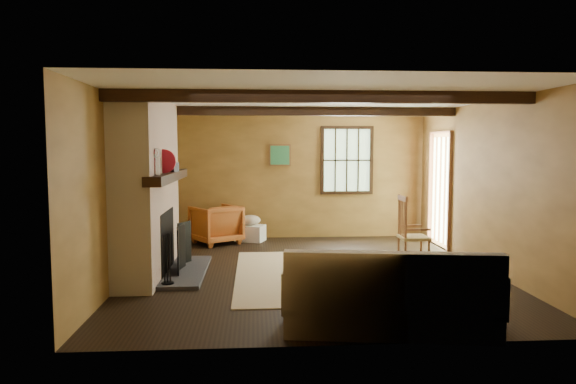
{
  "coord_description": "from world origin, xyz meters",
  "views": [
    {
      "loc": [
        -0.79,
        -7.12,
        1.75
      ],
      "look_at": [
        -0.29,
        0.4,
        1.09
      ],
      "focal_mm": 32.0,
      "sensor_mm": 36.0,
      "label": 1
    }
  ],
  "objects": [
    {
      "name": "armchair",
      "position": [
        -1.49,
        2.18,
        0.35
      ],
      "size": [
        1.06,
        1.07,
        0.71
      ],
      "primitive_type": "imported",
      "rotation": [
        0.0,
        0.0,
        -2.56
      ],
      "color": "#BF6026",
      "rests_on": "ground"
    },
    {
      "name": "basket_pillow",
      "position": [
        -0.87,
        2.4,
        0.39
      ],
      "size": [
        0.38,
        0.31,
        0.19
      ],
      "primitive_type": "ellipsoid",
      "rotation": [
        0.0,
        0.0,
        0.02
      ],
      "color": "beige",
      "rests_on": "laundry_basket"
    },
    {
      "name": "ground",
      "position": [
        0.0,
        0.0,
        0.0
      ],
      "size": [
        5.5,
        5.5,
        0.0
      ],
      "primitive_type": "plane",
      "color": "black",
      "rests_on": "ground"
    },
    {
      "name": "sofa",
      "position": [
        0.5,
        -2.35,
        0.29
      ],
      "size": [
        2.12,
        1.17,
        0.81
      ],
      "rotation": [
        0.0,
        0.0,
        -0.14
      ],
      "color": "beige",
      "rests_on": "ground"
    },
    {
      "name": "laundry_basket",
      "position": [
        -0.87,
        2.4,
        0.15
      ],
      "size": [
        0.6,
        0.53,
        0.3
      ],
      "primitive_type": "cube",
      "rotation": [
        0.0,
        0.0,
        -0.34
      ],
      "color": "white",
      "rests_on": "ground"
    },
    {
      "name": "fireplace",
      "position": [
        -2.23,
        -0.0,
        1.1
      ],
      "size": [
        1.02,
        2.3,
        2.4
      ],
      "color": "brown",
      "rests_on": "ground"
    },
    {
      "name": "firewood_pile",
      "position": [
        -1.87,
        2.53,
        0.11
      ],
      "size": [
        0.62,
        0.11,
        0.23
      ],
      "color": "brown",
      "rests_on": "ground"
    },
    {
      "name": "rug",
      "position": [
        0.2,
        -0.2,
        0.0
      ],
      "size": [
        2.5,
        3.0,
        0.01
      ],
      "primitive_type": "cube",
      "color": "#CAB187",
      "rests_on": "ground"
    },
    {
      "name": "rocking_chair",
      "position": [
        1.56,
        0.37,
        0.44
      ],
      "size": [
        0.75,
        0.43,
        1.04
      ],
      "rotation": [
        0.0,
        0.0,
        1.57
      ],
      "color": "tan",
      "rests_on": "ground"
    },
    {
      "name": "room_envelope",
      "position": [
        0.22,
        0.26,
        1.63
      ],
      "size": [
        5.02,
        5.52,
        2.44
      ],
      "color": "#AA7F3C",
      "rests_on": "ground"
    }
  ]
}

